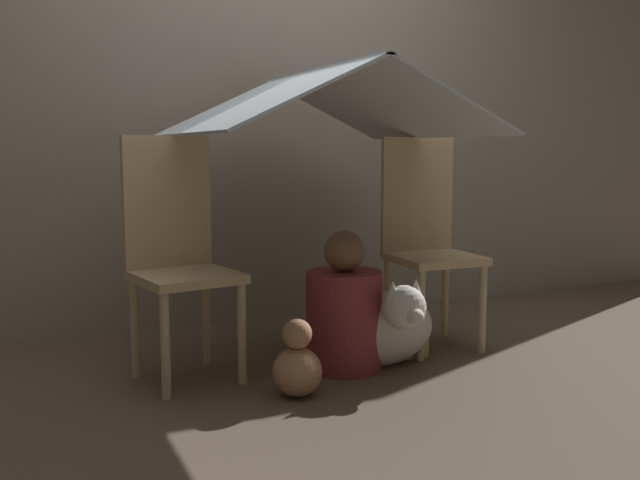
{
  "coord_description": "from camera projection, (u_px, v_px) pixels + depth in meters",
  "views": [
    {
      "loc": [
        -1.24,
        -2.7,
        0.94
      ],
      "look_at": [
        0.0,
        0.08,
        0.55
      ],
      "focal_mm": 40.0,
      "sensor_mm": 36.0,
      "label": 1
    }
  ],
  "objects": [
    {
      "name": "chair_right",
      "position": [
        426.0,
        236.0,
        3.39
      ],
      "size": [
        0.39,
        0.39,
        0.99
      ],
      "rotation": [
        0.0,
        0.0,
        -0.04
      ],
      "color": "#D1B27F",
      "rests_on": "ground_plane"
    },
    {
      "name": "plush_toy",
      "position": [
        297.0,
        365.0,
        2.7
      ],
      "size": [
        0.19,
        0.19,
        0.3
      ],
      "color": "tan",
      "rests_on": "ground_plane"
    },
    {
      "name": "sheet_canopy",
      "position": [
        320.0,
        102.0,
        3.0
      ],
      "size": [
        1.18,
        1.2,
        0.28
      ],
      "color": "silver"
    },
    {
      "name": "dog",
      "position": [
        385.0,
        326.0,
        3.05
      ],
      "size": [
        0.49,
        0.43,
        0.41
      ],
      "color": "silver",
      "rests_on": "ground_plane"
    },
    {
      "name": "person_front",
      "position": [
        344.0,
        313.0,
        3.03
      ],
      "size": [
        0.32,
        0.32,
        0.6
      ],
      "color": "maroon",
      "rests_on": "ground_plane"
    },
    {
      "name": "wall_back",
      "position": [
        251.0,
        90.0,
        3.8
      ],
      "size": [
        7.0,
        0.05,
        2.5
      ],
      "color": "gray",
      "rests_on": "ground_plane"
    },
    {
      "name": "chair_left",
      "position": [
        178.0,
        250.0,
        2.91
      ],
      "size": [
        0.44,
        0.44,
        0.99
      ],
      "rotation": [
        0.0,
        0.0,
        0.18
      ],
      "color": "#D1B27F",
      "rests_on": "ground_plane"
    },
    {
      "name": "floor_cushion",
      "position": [
        371.0,
        342.0,
        3.28
      ],
      "size": [
        0.41,
        0.33,
        0.1
      ],
      "color": "#E5CC66",
      "rests_on": "ground_plane"
    },
    {
      "name": "ground_plane",
      "position": [
        328.0,
        368.0,
        3.07
      ],
      "size": [
        8.8,
        8.8,
        0.0
      ],
      "primitive_type": "plane",
      "color": "brown"
    }
  ]
}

